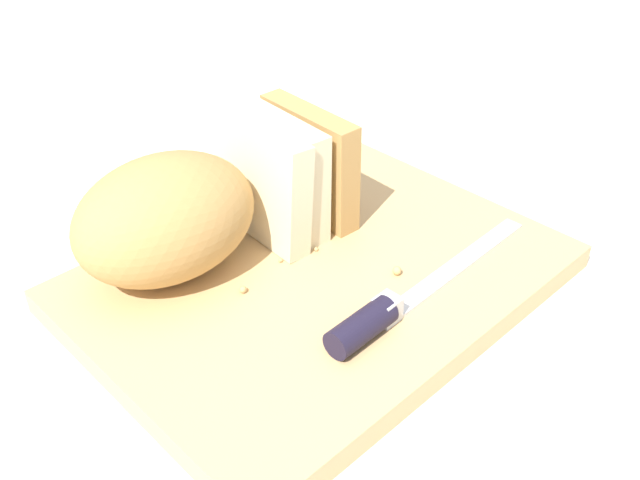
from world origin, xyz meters
TOP-DOWN VIEW (x-y plane):
  - ground_plane at (0.00, 0.00)m, footprint 3.00×3.00m
  - cutting_board at (0.00, 0.00)m, footprint 0.42×0.32m
  - bread_loaf at (-0.06, 0.08)m, footprint 0.25×0.13m
  - bread_knife at (-0.01, -0.09)m, footprint 0.26×0.04m
  - crumb_near_knife at (-0.07, 0.02)m, footprint 0.01×0.01m
  - crumb_near_loaf at (-0.02, 0.03)m, footprint 0.00×0.00m
  - crumb_stray_left at (0.01, 0.02)m, footprint 0.00×0.00m
  - crumb_stray_right at (0.04, -0.05)m, footprint 0.01×0.01m

SIDE VIEW (x-z plane):
  - ground_plane at x=0.00m, z-range 0.00..0.00m
  - cutting_board at x=0.00m, z-range 0.00..0.02m
  - crumb_near_loaf at x=-0.02m, z-range 0.02..0.03m
  - crumb_stray_left at x=0.01m, z-range 0.02..0.03m
  - crumb_near_knife at x=-0.07m, z-range 0.02..0.03m
  - crumb_stray_right at x=0.04m, z-range 0.02..0.03m
  - bread_knife at x=-0.01m, z-range 0.02..0.05m
  - bread_loaf at x=-0.06m, z-range 0.02..0.13m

